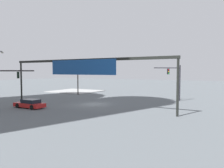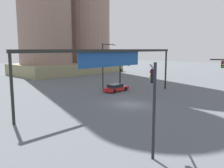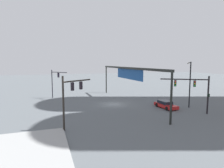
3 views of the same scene
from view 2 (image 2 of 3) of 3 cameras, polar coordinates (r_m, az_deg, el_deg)
ground_plane at (r=29.40m, az=4.21°, el=-4.97°), size 192.92×192.92×0.00m
traffic_signal_near_corner at (r=15.39m, az=9.93°, el=-2.02°), size 3.73×2.89×6.04m
traffic_signal_cross_street at (r=42.38m, az=2.72°, el=4.49°), size 4.06×6.07×5.65m
streetlamp_curved_arm at (r=41.13m, az=-1.89°, el=5.24°), size 1.62×2.00×7.74m
overhead_sign_gantry at (r=30.50m, az=0.12°, el=6.45°), size 26.92×0.43×6.78m
sedan_car_approaching at (r=38.16m, az=0.96°, el=-0.95°), size 4.58×1.97×1.21m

